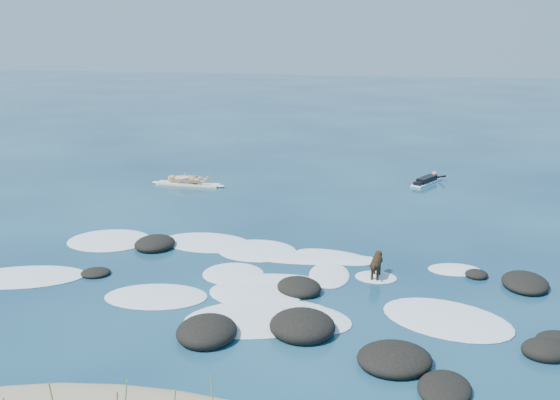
# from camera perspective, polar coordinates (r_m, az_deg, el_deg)

# --- Properties ---
(ground) EXTENTS (160.00, 160.00, 0.00)m
(ground) POSITION_cam_1_polar(r_m,az_deg,el_deg) (16.83, -0.90, -6.56)
(ground) COLOR #0A2642
(ground) RESTS_ON ground
(reef_rocks) EXTENTS (12.34, 7.24, 0.61)m
(reef_rocks) POSITION_cam_1_polar(r_m,az_deg,el_deg) (14.32, 4.82, -10.13)
(reef_rocks) COLOR black
(reef_rocks) RESTS_ON ground
(breaking_foam) EXTENTS (14.33, 7.17, 0.12)m
(breaking_foam) POSITION_cam_1_polar(r_m,az_deg,el_deg) (16.51, -3.49, -6.99)
(breaking_foam) COLOR white
(breaking_foam) RESTS_ON ground
(standing_surfer_rig) EXTENTS (3.25, 0.65, 1.85)m
(standing_surfer_rig) POSITION_cam_1_polar(r_m,az_deg,el_deg) (26.30, -8.47, 2.88)
(standing_surfer_rig) COLOR #FCF3C9
(standing_surfer_rig) RESTS_ON ground
(paddling_surfer_rig) EXTENTS (1.43, 2.21, 0.40)m
(paddling_surfer_rig) POSITION_cam_1_polar(r_m,az_deg,el_deg) (27.24, 13.30, 1.78)
(paddling_surfer_rig) COLOR white
(paddling_surfer_rig) RESTS_ON ground
(dog) EXTENTS (0.29, 1.06, 0.67)m
(dog) POSITION_cam_1_polar(r_m,az_deg,el_deg) (16.42, 8.81, -5.65)
(dog) COLOR black
(dog) RESTS_ON ground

